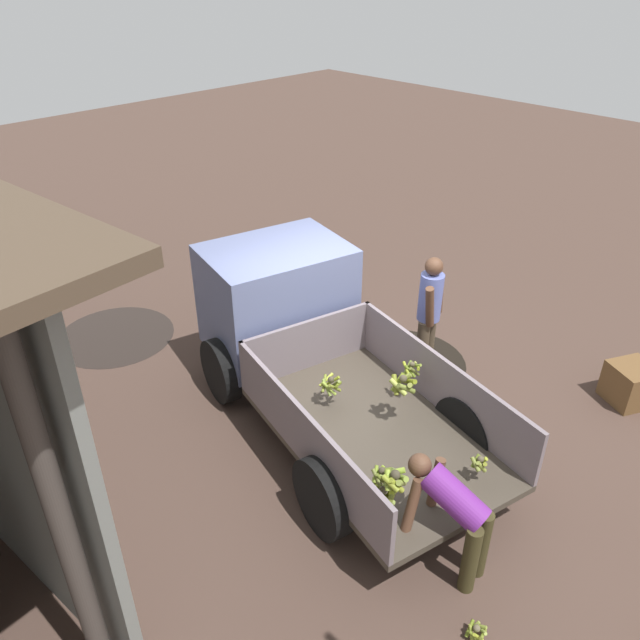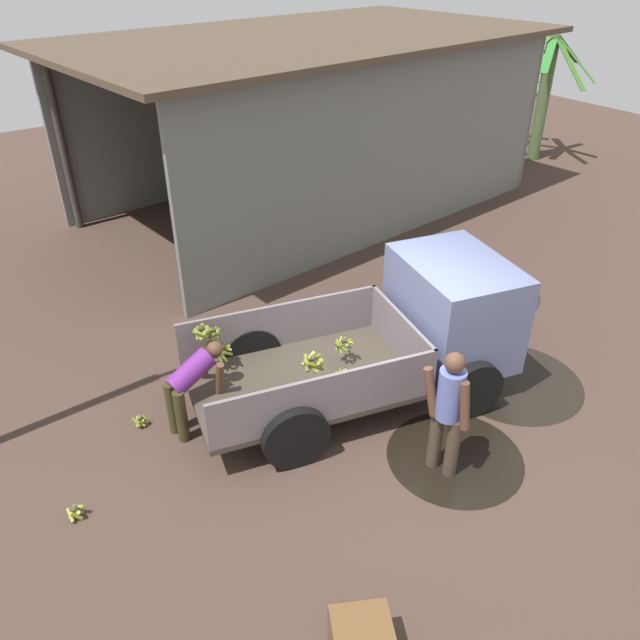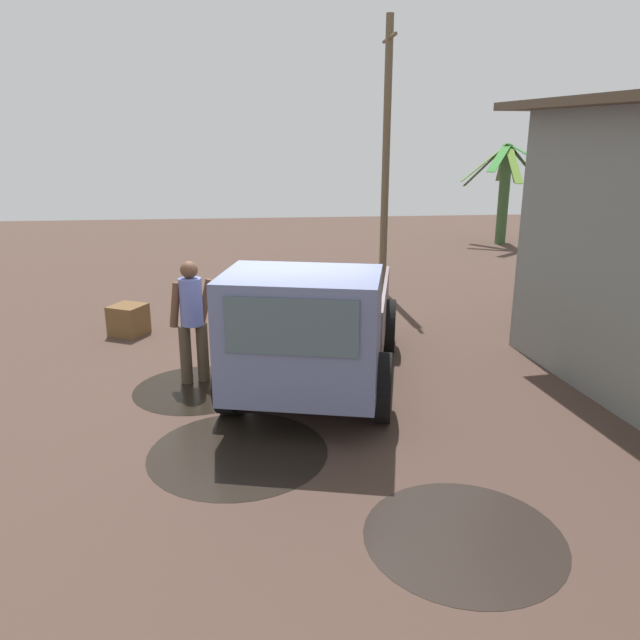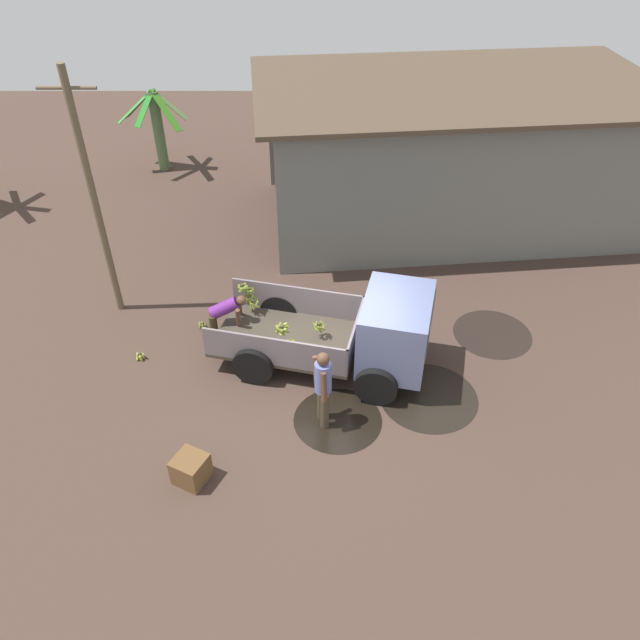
{
  "view_description": "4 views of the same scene",
  "coord_description": "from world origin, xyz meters",
  "px_view_note": "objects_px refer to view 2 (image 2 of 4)",
  "views": [
    {
      "loc": [
        -4.45,
        4.75,
        5.14
      ],
      "look_at": [
        0.34,
        0.01,
        1.07
      ],
      "focal_mm": 35.0,
      "sensor_mm": 36.0,
      "label": 1
    },
    {
      "loc": [
        -4.78,
        -5.05,
        5.66
      ],
      "look_at": [
        -0.79,
        0.68,
        1.29
      ],
      "focal_mm": 35.0,
      "sensor_mm": 36.0,
      "label": 2
    },
    {
      "loc": [
        7.99,
        -0.39,
        3.39
      ],
      "look_at": [
        0.18,
        0.39,
        1.03
      ],
      "focal_mm": 35.0,
      "sensor_mm": 36.0,
      "label": 3
    },
    {
      "loc": [
        -0.43,
        -9.55,
        9.0
      ],
      "look_at": [
        -0.43,
        0.45,
        1.1
      ],
      "focal_mm": 35.0,
      "sensor_mm": 36.0,
      "label": 4
    }
  ],
  "objects_px": {
    "cargo_truck": "(419,325)",
    "person_bystander_near_shed": "(213,232)",
    "person_foreground_visitor": "(448,409)",
    "banana_bunch_on_ground_1": "(140,420)",
    "banana_bunch_on_ground_0": "(75,512)",
    "person_worker_loading": "(191,383)"
  },
  "relations": [
    {
      "from": "cargo_truck",
      "to": "person_bystander_near_shed",
      "type": "bearing_deg",
      "value": 114.71
    },
    {
      "from": "person_foreground_visitor",
      "to": "banana_bunch_on_ground_1",
      "type": "xyz_separation_m",
      "value": [
        -2.74,
        2.87,
        -0.87
      ]
    },
    {
      "from": "person_foreground_visitor",
      "to": "banana_bunch_on_ground_0",
      "type": "distance_m",
      "value": 4.4
    },
    {
      "from": "person_worker_loading",
      "to": "banana_bunch_on_ground_0",
      "type": "bearing_deg",
      "value": -167.32
    },
    {
      "from": "cargo_truck",
      "to": "banana_bunch_on_ground_0",
      "type": "distance_m",
      "value": 4.96
    },
    {
      "from": "person_bystander_near_shed",
      "to": "banana_bunch_on_ground_1",
      "type": "distance_m",
      "value": 4.36
    },
    {
      "from": "banana_bunch_on_ground_0",
      "to": "person_bystander_near_shed",
      "type": "bearing_deg",
      "value": 47.54
    },
    {
      "from": "cargo_truck",
      "to": "person_foreground_visitor",
      "type": "bearing_deg",
      "value": -108.37
    },
    {
      "from": "cargo_truck",
      "to": "banana_bunch_on_ground_0",
      "type": "relative_size",
      "value": 22.04
    },
    {
      "from": "cargo_truck",
      "to": "banana_bunch_on_ground_0",
      "type": "height_order",
      "value": "cargo_truck"
    },
    {
      "from": "person_foreground_visitor",
      "to": "person_bystander_near_shed",
      "type": "relative_size",
      "value": 1.03
    },
    {
      "from": "banana_bunch_on_ground_0",
      "to": "banana_bunch_on_ground_1",
      "type": "distance_m",
      "value": 1.59
    },
    {
      "from": "cargo_truck",
      "to": "banana_bunch_on_ground_0",
      "type": "xyz_separation_m",
      "value": [
        -4.87,
        0.27,
        -0.87
      ]
    },
    {
      "from": "person_worker_loading",
      "to": "banana_bunch_on_ground_1",
      "type": "xyz_separation_m",
      "value": [
        -0.61,
        0.44,
        -0.63
      ]
    },
    {
      "from": "person_worker_loading",
      "to": "banana_bunch_on_ground_1",
      "type": "height_order",
      "value": "person_worker_loading"
    },
    {
      "from": "person_worker_loading",
      "to": "banana_bunch_on_ground_0",
      "type": "height_order",
      "value": "person_worker_loading"
    },
    {
      "from": "cargo_truck",
      "to": "banana_bunch_on_ground_1",
      "type": "bearing_deg",
      "value": 173.45
    },
    {
      "from": "cargo_truck",
      "to": "person_foreground_visitor",
      "type": "height_order",
      "value": "cargo_truck"
    },
    {
      "from": "person_worker_loading",
      "to": "cargo_truck",
      "type": "bearing_deg",
      "value": -23.28
    },
    {
      "from": "banana_bunch_on_ground_1",
      "to": "banana_bunch_on_ground_0",
      "type": "bearing_deg",
      "value": -137.7
    },
    {
      "from": "person_worker_loading",
      "to": "person_bystander_near_shed",
      "type": "height_order",
      "value": "person_bystander_near_shed"
    },
    {
      "from": "person_worker_loading",
      "to": "banana_bunch_on_ground_1",
      "type": "bearing_deg",
      "value": 137.56
    }
  ]
}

